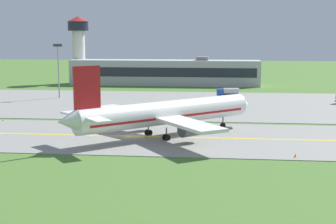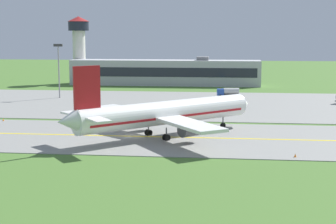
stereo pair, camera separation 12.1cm
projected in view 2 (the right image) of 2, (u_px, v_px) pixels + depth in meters
The scene contains 11 objects.
ground_plane at pixel (133, 137), 87.85m from camera, with size 500.00×500.00×0.00m, color #47702D.
taxiway_strip at pixel (133, 136), 87.84m from camera, with size 240.00×28.00×0.10m, color gray.
apron_pad at pixel (202, 104), 128.02m from camera, with size 140.00×52.00×0.10m, color gray.
taxiway_centreline at pixel (133, 136), 87.84m from camera, with size 220.00×0.60×0.01m, color yellow.
airplane_lead at pixel (164, 113), 86.88m from camera, with size 31.93×30.49×12.70m.
service_truck_fuel at pixel (228, 92), 141.37m from camera, with size 6.20×2.89×2.65m.
terminal_building at pixel (165, 73), 174.73m from camera, with size 64.31×8.62×9.73m.
control_tower at pixel (79, 43), 180.84m from camera, with size 7.60×7.60×23.40m.
apron_light_mast at pixel (59, 64), 138.75m from camera, with size 2.40×0.50×14.70m.
traffic_cone_near_edge at pixel (295, 156), 73.04m from camera, with size 0.44×0.44×0.60m, color orange.
traffic_cone_mid_edge at pixel (3, 120), 103.18m from camera, with size 0.44×0.44×0.60m, color orange.
Camera 2 is at (15.50, -85.00, 17.55)m, focal length 54.93 mm.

